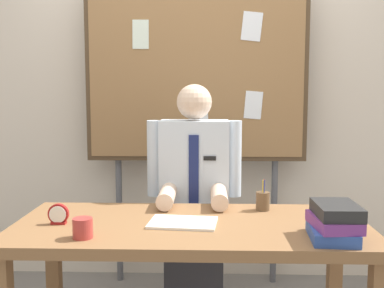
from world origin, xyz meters
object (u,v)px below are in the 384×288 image
(open_notebook, at_px, (183,223))
(bulletin_board, at_px, (196,74))
(pen_holder, at_px, (263,201))
(coffee_mug, at_px, (83,228))
(desk, at_px, (191,242))
(desk_clock, at_px, (58,215))
(book_stack, at_px, (334,222))
(person, at_px, (194,211))

(open_notebook, bearing_deg, bulletin_board, 88.13)
(open_notebook, bearing_deg, pen_holder, 33.34)
(bulletin_board, height_order, open_notebook, bulletin_board)
(open_notebook, xyz_separation_m, coffee_mug, (-0.41, -0.22, 0.04))
(bulletin_board, height_order, coffee_mug, bulletin_board)
(open_notebook, relative_size, coffee_mug, 3.61)
(bulletin_board, distance_m, coffee_mug, 1.54)
(desk, bearing_deg, open_notebook, -150.56)
(desk_clock, bearing_deg, coffee_mug, -50.20)
(bulletin_board, height_order, pen_holder, bulletin_board)
(desk_clock, bearing_deg, book_stack, -8.51)
(bulletin_board, xyz_separation_m, coffee_mug, (-0.44, -1.31, -0.68))
(desk, height_order, coffee_mug, coffee_mug)
(desk_clock, height_order, coffee_mug, desk_clock)
(bulletin_board, height_order, book_stack, bulletin_board)
(desk, relative_size, coffee_mug, 19.33)
(desk, xyz_separation_m, coffee_mug, (-0.44, -0.24, 0.14))
(bulletin_board, relative_size, book_stack, 7.61)
(book_stack, height_order, desk_clock, book_stack)
(book_stack, relative_size, coffee_mug, 3.26)
(bulletin_board, xyz_separation_m, pen_holder, (0.36, -0.83, -0.68))
(person, height_order, book_stack, person)
(person, xyz_separation_m, pen_holder, (0.36, -0.33, 0.15))
(open_notebook, distance_m, pen_holder, 0.48)
(open_notebook, distance_m, desk_clock, 0.58)
(coffee_mug, xyz_separation_m, pen_holder, (0.81, 0.48, 0.01))
(open_notebook, bearing_deg, desk_clock, -178.06)
(desk, distance_m, bulletin_board, 1.35)
(book_stack, xyz_separation_m, pen_holder, (-0.24, 0.46, -0.02))
(open_notebook, relative_size, desk_clock, 3.23)
(coffee_mug, bearing_deg, desk_clock, 129.80)
(person, bearing_deg, coffee_mug, -118.46)
(person, bearing_deg, desk, -90.00)
(person, xyz_separation_m, book_stack, (0.60, -0.80, 0.17))
(desk, relative_size, desk_clock, 17.30)
(bulletin_board, bearing_deg, book_stack, -65.07)
(desk, bearing_deg, pen_holder, 33.71)
(person, bearing_deg, desk_clock, -134.72)
(person, xyz_separation_m, open_notebook, (-0.04, -0.60, 0.10))
(book_stack, bearing_deg, open_notebook, 162.49)
(bulletin_board, xyz_separation_m, book_stack, (0.60, -1.29, -0.65))
(desk, height_order, bulletin_board, bulletin_board)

